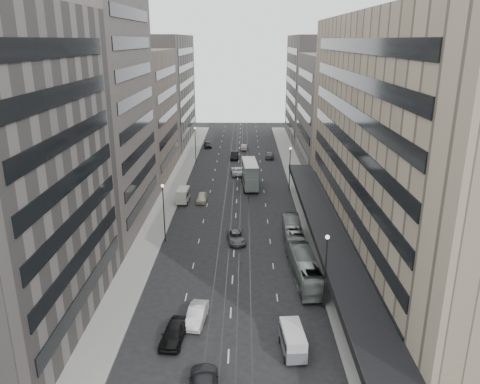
{
  "coord_description": "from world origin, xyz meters",
  "views": [
    {
      "loc": [
        1.39,
        -48.04,
        26.91
      ],
      "look_at": [
        0.74,
        15.95,
        5.97
      ],
      "focal_mm": 35.0,
      "sensor_mm": 36.0,
      "label": 1
    }
  ],
  "objects_px": {
    "sedan_2": "(236,237)",
    "panel_van": "(183,195)",
    "sedan_0": "(174,333)",
    "pedestrian": "(363,343)",
    "sedan_1": "(197,315)",
    "bus_near": "(306,270)",
    "double_decker": "(250,174)",
    "bus_far": "(293,233)",
    "vw_microbus": "(293,340)"
  },
  "relations": [
    {
      "from": "sedan_2",
      "to": "panel_van",
      "type": "bearing_deg",
      "value": 112.83
    },
    {
      "from": "sedan_0",
      "to": "pedestrian",
      "type": "bearing_deg",
      "value": 1.0
    },
    {
      "from": "panel_van",
      "to": "sedan_1",
      "type": "bearing_deg",
      "value": -78.39
    },
    {
      "from": "sedan_1",
      "to": "sedan_2",
      "type": "height_order",
      "value": "sedan_1"
    },
    {
      "from": "bus_near",
      "to": "sedan_1",
      "type": "distance_m",
      "value": 14.45
    },
    {
      "from": "sedan_2",
      "to": "sedan_1",
      "type": "bearing_deg",
      "value": -107.91
    },
    {
      "from": "double_decker",
      "to": "sedan_1",
      "type": "distance_m",
      "value": 45.06
    },
    {
      "from": "bus_near",
      "to": "bus_far",
      "type": "xyz_separation_m",
      "value": [
        -0.4,
        11.13,
        -0.09
      ]
    },
    {
      "from": "sedan_0",
      "to": "bus_far",
      "type": "bearing_deg",
      "value": 65.47
    },
    {
      "from": "pedestrian",
      "to": "bus_near",
      "type": "bearing_deg",
      "value": -92.68
    },
    {
      "from": "bus_near",
      "to": "double_decker",
      "type": "height_order",
      "value": "double_decker"
    },
    {
      "from": "vw_microbus",
      "to": "sedan_1",
      "type": "xyz_separation_m",
      "value": [
        -9.1,
        4.74,
        -0.53
      ]
    },
    {
      "from": "bus_near",
      "to": "sedan_0",
      "type": "distance_m",
      "value": 17.84
    },
    {
      "from": "panel_van",
      "to": "sedan_2",
      "type": "height_order",
      "value": "panel_van"
    },
    {
      "from": "vw_microbus",
      "to": "sedan_2",
      "type": "xyz_separation_m",
      "value": [
        -5.49,
        24.18,
        -0.64
      ]
    },
    {
      "from": "double_decker",
      "to": "sedan_2",
      "type": "height_order",
      "value": "double_decker"
    },
    {
      "from": "vw_microbus",
      "to": "panel_van",
      "type": "distance_m",
      "value": 43.12
    },
    {
      "from": "panel_van",
      "to": "sedan_1",
      "type": "relative_size",
      "value": 0.86
    },
    {
      "from": "bus_far",
      "to": "sedan_1",
      "type": "distance_m",
      "value": 22.51
    },
    {
      "from": "bus_far",
      "to": "panel_van",
      "type": "xyz_separation_m",
      "value": [
        -17.3,
        16.33,
        -0.03
      ]
    },
    {
      "from": "sedan_0",
      "to": "sedan_1",
      "type": "relative_size",
      "value": 1.03
    },
    {
      "from": "bus_far",
      "to": "pedestrian",
      "type": "bearing_deg",
      "value": 100.29
    },
    {
      "from": "bus_far",
      "to": "double_decker",
      "type": "height_order",
      "value": "double_decker"
    },
    {
      "from": "sedan_2",
      "to": "pedestrian",
      "type": "relative_size",
      "value": 3.06
    },
    {
      "from": "double_decker",
      "to": "vw_microbus",
      "type": "relative_size",
      "value": 2.06
    },
    {
      "from": "bus_near",
      "to": "pedestrian",
      "type": "bearing_deg",
      "value": 102.13
    },
    {
      "from": "sedan_0",
      "to": "pedestrian",
      "type": "height_order",
      "value": "pedestrian"
    },
    {
      "from": "bus_far",
      "to": "pedestrian",
      "type": "relative_size",
      "value": 6.46
    },
    {
      "from": "sedan_1",
      "to": "vw_microbus",
      "type": "bearing_deg",
      "value": -20.84
    },
    {
      "from": "sedan_0",
      "to": "sedan_2",
      "type": "xyz_separation_m",
      "value": [
        5.46,
        22.62,
        -0.17
      ]
    },
    {
      "from": "bus_near",
      "to": "pedestrian",
      "type": "xyz_separation_m",
      "value": [
        3.53,
        -12.92,
        -0.57
      ]
    },
    {
      "from": "bus_far",
      "to": "bus_near",
      "type": "bearing_deg",
      "value": 93.05
    },
    {
      "from": "bus_near",
      "to": "panel_van",
      "type": "xyz_separation_m",
      "value": [
        -17.7,
        27.47,
        -0.12
      ]
    },
    {
      "from": "vw_microbus",
      "to": "double_decker",
      "type": "bearing_deg",
      "value": 89.0
    },
    {
      "from": "double_decker",
      "to": "pedestrian",
      "type": "relative_size",
      "value": 5.88
    },
    {
      "from": "double_decker",
      "to": "panel_van",
      "type": "bearing_deg",
      "value": -146.31
    },
    {
      "from": "vw_microbus",
      "to": "pedestrian",
      "type": "height_order",
      "value": "vw_microbus"
    },
    {
      "from": "bus_near",
      "to": "sedan_1",
      "type": "height_order",
      "value": "bus_near"
    },
    {
      "from": "sedan_1",
      "to": "sedan_2",
      "type": "bearing_deg",
      "value": 86.12
    },
    {
      "from": "bus_near",
      "to": "sedan_0",
      "type": "xyz_separation_m",
      "value": [
        -13.69,
        -11.41,
        -0.67
      ]
    },
    {
      "from": "double_decker",
      "to": "sedan_0",
      "type": "height_order",
      "value": "double_decker"
    },
    {
      "from": "bus_far",
      "to": "double_decker",
      "type": "relative_size",
      "value": 1.1
    },
    {
      "from": "bus_far",
      "to": "pedestrian",
      "type": "distance_m",
      "value": 24.38
    },
    {
      "from": "bus_far",
      "to": "sedan_2",
      "type": "bearing_deg",
      "value": 0.44
    },
    {
      "from": "double_decker",
      "to": "panel_van",
      "type": "height_order",
      "value": "double_decker"
    },
    {
      "from": "vw_microbus",
      "to": "pedestrian",
      "type": "xyz_separation_m",
      "value": [
        6.28,
        0.05,
        -0.37
      ]
    },
    {
      "from": "bus_far",
      "to": "sedan_1",
      "type": "xyz_separation_m",
      "value": [
        -11.45,
        -19.37,
        -0.64
      ]
    },
    {
      "from": "bus_near",
      "to": "double_decker",
      "type": "relative_size",
      "value": 1.17
    },
    {
      "from": "vw_microbus",
      "to": "sedan_0",
      "type": "distance_m",
      "value": 11.07
    },
    {
      "from": "panel_van",
      "to": "sedan_2",
      "type": "xyz_separation_m",
      "value": [
        9.47,
        -16.26,
        -0.72
      ]
    }
  ]
}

